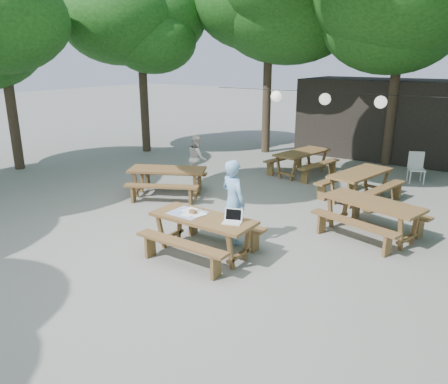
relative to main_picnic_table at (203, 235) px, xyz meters
name	(u,v)px	position (x,y,z in m)	size (l,w,h in m)	color
ground	(212,246)	(-0.06, 0.36, -0.39)	(80.00, 80.00, 0.00)	slate
pavilion	(387,118)	(0.44, 10.86, 1.01)	(6.00, 3.00, 2.80)	black
main_picnic_table	(203,235)	(0.00, 0.00, 0.00)	(2.00, 1.58, 0.75)	brown
picnic_table_nw	(168,182)	(-2.97, 2.39, 0.00)	(2.41, 2.27, 0.75)	brown
picnic_table_ne	(371,218)	(2.35, 2.68, 0.00)	(2.24, 2.01, 0.75)	brown
picnic_table_far_w	(301,163)	(-0.92, 6.40, 0.00)	(1.91, 2.16, 0.75)	brown
picnic_table_far_e	(360,185)	(1.39, 4.93, 0.00)	(1.94, 2.19, 0.75)	brown
woman	(233,202)	(0.15, 0.80, 0.46)	(0.62, 0.41, 1.70)	#7EB2E6
second_person	(197,158)	(-3.23, 4.03, 0.31)	(0.68, 0.53, 1.40)	white
plastic_chair	(416,174)	(2.27, 7.50, -0.13)	(0.58, 0.58, 0.90)	silver
laptop	(233,219)	(0.61, 0.08, 0.42)	(0.40, 0.35, 0.24)	white
tabletop_clutter	(189,213)	(-0.33, 0.01, 0.37)	(0.72, 0.57, 0.08)	#355FB6
paper_lanterns	(325,99)	(-0.25, 6.36, 2.02)	(9.00, 0.34, 0.38)	black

